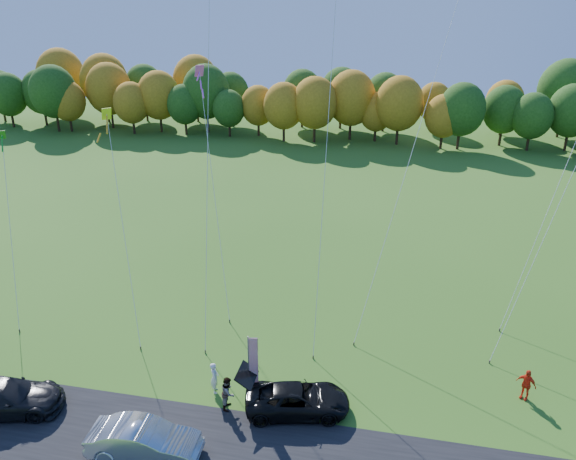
% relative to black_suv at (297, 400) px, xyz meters
% --- Properties ---
extents(ground, '(160.00, 160.00, 0.00)m').
position_rel_black_suv_xyz_m(ground, '(-1.83, 0.42, -0.72)').
color(ground, '#2F5D18').
extents(asphalt_strip, '(90.00, 6.00, 0.01)m').
position_rel_black_suv_xyz_m(asphalt_strip, '(-1.83, -3.58, -0.71)').
color(asphalt_strip, black).
rests_on(asphalt_strip, ground).
extents(tree_line, '(116.00, 12.00, 10.00)m').
position_rel_black_suv_xyz_m(tree_line, '(-1.83, 55.42, -0.72)').
color(tree_line, '#1E4711').
rests_on(tree_line, ground).
extents(black_suv, '(5.55, 3.45, 1.43)m').
position_rel_black_suv_xyz_m(black_suv, '(0.00, 0.00, 0.00)').
color(black_suv, black).
rests_on(black_suv, ground).
extents(silver_sedan, '(5.17, 2.09, 1.67)m').
position_rel_black_suv_xyz_m(silver_sedan, '(-6.13, -4.25, 0.12)').
color(silver_sedan, silver).
rests_on(silver_sedan, ground).
extents(dark_truck_a, '(6.13, 3.84, 1.66)m').
position_rel_black_suv_xyz_m(dark_truck_a, '(-14.22, -2.99, 0.11)').
color(dark_truck_a, black).
rests_on(dark_truck_a, ground).
extents(person_tailgate_a, '(0.61, 0.74, 1.75)m').
position_rel_black_suv_xyz_m(person_tailgate_a, '(-4.49, 0.60, 0.16)').
color(person_tailgate_a, silver).
rests_on(person_tailgate_a, ground).
extents(person_tailgate_b, '(0.74, 0.92, 1.79)m').
position_rel_black_suv_xyz_m(person_tailgate_b, '(-3.44, -0.41, 0.18)').
color(person_tailgate_b, gray).
rests_on(person_tailgate_b, ground).
extents(person_east, '(1.08, 0.86, 1.72)m').
position_rel_black_suv_xyz_m(person_east, '(11.21, 3.37, 0.14)').
color(person_east, red).
rests_on(person_east, ground).
extents(feather_flag, '(0.50, 0.15, 3.79)m').
position_rel_black_suv_xyz_m(feather_flag, '(-2.39, 0.43, 1.59)').
color(feather_flag, '#999999').
rests_on(feather_flag, ground).
extents(kite_delta_blue, '(3.13, 10.86, 31.27)m').
position_rel_black_suv_xyz_m(kite_delta_blue, '(-6.85, 8.79, 15.12)').
color(kite_delta_blue, '#4C3F33').
rests_on(kite_delta_blue, ground).
extents(kite_parafoil_orange, '(7.90, 13.88, 24.93)m').
position_rel_black_suv_xyz_m(kite_parafoil_orange, '(5.09, 12.86, 11.50)').
color(kite_parafoil_orange, '#4C3F33').
rests_on(kite_parafoil_orange, ground).
extents(kite_delta_red, '(2.22, 9.85, 25.09)m').
position_rel_black_suv_xyz_m(kite_delta_red, '(-0.14, 9.56, 13.42)').
color(kite_delta_red, '#4C3F33').
rests_on(kite_delta_red, ground).
extents(kite_parafoil_rainbow, '(7.58, 8.38, 16.04)m').
position_rel_black_suv_xyz_m(kite_parafoil_rainbow, '(12.78, 9.98, 7.12)').
color(kite_parafoil_rainbow, '#4C3F33').
rests_on(kite_parafoil_rainbow, ground).
extents(kite_diamond_yellow, '(4.95, 7.62, 13.02)m').
position_rel_black_suv_xyz_m(kite_diamond_yellow, '(-12.13, 6.75, 5.51)').
color(kite_diamond_yellow, '#4C3F33').
rests_on(kite_diamond_yellow, ground).
extents(kite_diamond_green, '(3.16, 5.64, 11.54)m').
position_rel_black_suv_xyz_m(kite_diamond_green, '(-19.40, 5.98, 4.89)').
color(kite_diamond_green, '#4C3F33').
rests_on(kite_diamond_green, ground).
extents(kite_diamond_white, '(4.98, 7.00, 13.44)m').
position_rel_black_suv_xyz_m(kite_diamond_white, '(13.01, 12.80, 5.76)').
color(kite_diamond_white, '#4C3F33').
rests_on(kite_diamond_white, ground).
extents(kite_diamond_pink, '(4.06, 6.96, 15.36)m').
position_rel_black_suv_xyz_m(kite_diamond_pink, '(-7.46, 10.30, 6.70)').
color(kite_diamond_pink, '#4C3F33').
rests_on(kite_diamond_pink, ground).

